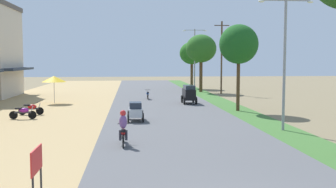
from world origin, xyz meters
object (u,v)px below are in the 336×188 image
(parked_motorbike_third, at_px, (31,108))
(median_tree_second, at_px, (239,45))
(parked_motorbike_second, at_px, (23,112))
(motorbike_foreground_rider, at_px, (123,129))
(vendor_umbrella, at_px, (54,79))
(car_hatchback_silver, at_px, (135,111))
(median_tree_third, at_px, (201,49))
(car_van_black, at_px, (189,93))
(streetlamp_near, at_px, (285,54))
(motorbike_ahead_second, at_px, (148,94))
(utility_pole_near, at_px, (222,56))
(streetlamp_mid, at_px, (195,55))
(street_signboard, at_px, (37,164))
(median_tree_fourth, at_px, (192,53))

(parked_motorbike_third, height_order, median_tree_second, median_tree_second)
(parked_motorbike_second, distance_m, motorbike_foreground_rider, 11.47)
(parked_motorbike_second, bearing_deg, vendor_umbrella, 88.70)
(car_hatchback_silver, distance_m, motorbike_foreground_rider, 7.61)
(median_tree_second, xyz_separation_m, median_tree_third, (0.39, 19.08, 0.19))
(vendor_umbrella, relative_size, car_van_black, 1.05)
(streetlamp_near, distance_m, motorbike_ahead_second, 20.34)
(utility_pole_near, height_order, motorbike_ahead_second, utility_pole_near)
(streetlamp_mid, xyz_separation_m, motorbike_ahead_second, (-6.90, -13.20, -4.15))
(vendor_umbrella, distance_m, median_tree_second, 17.14)
(median_tree_third, bearing_deg, street_signboard, -106.57)
(vendor_umbrella, xyz_separation_m, median_tree_second, (15.41, -6.92, 2.94))
(parked_motorbike_second, xyz_separation_m, streetlamp_mid, (15.86, 26.18, 4.17))
(parked_motorbike_third, distance_m, motorbike_ahead_second, 14.03)
(median_tree_third, bearing_deg, car_van_black, -104.37)
(median_tree_second, xyz_separation_m, median_tree_fourth, (0.32, 26.18, -0.25))
(median_tree_second, height_order, median_tree_fourth, median_tree_second)
(median_tree_second, bearing_deg, median_tree_third, 88.82)
(parked_motorbike_third, distance_m, streetlamp_mid, 29.07)
(parked_motorbike_second, height_order, median_tree_fourth, median_tree_fourth)
(parked_motorbike_third, bearing_deg, streetlamp_mid, 56.64)
(median_tree_third, bearing_deg, parked_motorbike_second, -125.80)
(car_van_black, xyz_separation_m, motorbike_foreground_rider, (-5.67, -17.78, -0.17))
(utility_pole_near, height_order, motorbike_foreground_rider, utility_pole_near)
(parked_motorbike_second, distance_m, streetlamp_mid, 30.89)
(median_tree_second, distance_m, utility_pole_near, 17.16)
(median_tree_third, relative_size, car_van_black, 2.97)
(parked_motorbike_second, bearing_deg, parked_motorbike_third, 89.14)
(streetlamp_near, relative_size, motorbike_ahead_second, 4.13)
(median_tree_third, distance_m, car_van_black, 14.74)
(motorbike_ahead_second, bearing_deg, car_hatchback_silver, -95.59)
(vendor_umbrella, relative_size, median_tree_fourth, 0.38)
(median_tree_second, relative_size, motorbike_foreground_rider, 3.75)
(median_tree_third, distance_m, car_hatchback_silver, 25.73)
(motorbike_foreground_rider, bearing_deg, car_van_black, 72.32)
(utility_pole_near, bearing_deg, vendor_umbrella, -150.73)
(median_tree_fourth, bearing_deg, street_signboard, -104.02)
(median_tree_fourth, relative_size, motorbike_foreground_rider, 3.65)
(car_van_black, distance_m, motorbike_ahead_second, 5.67)
(median_tree_third, distance_m, streetlamp_near, 28.03)
(median_tree_fourth, distance_m, car_hatchback_silver, 32.34)
(streetlamp_near, height_order, utility_pole_near, utility_pole_near)
(streetlamp_mid, relative_size, car_van_black, 3.38)
(median_tree_third, height_order, streetlamp_near, streetlamp_near)
(median_tree_fourth, bearing_deg, parked_motorbike_second, -118.55)
(street_signboard, relative_size, median_tree_fourth, 0.23)
(median_tree_second, height_order, car_van_black, median_tree_second)
(parked_motorbike_third, bearing_deg, median_tree_second, 3.65)
(median_tree_second, distance_m, motorbike_foreground_rider, 15.75)
(parked_motorbike_second, xyz_separation_m, median_tree_third, (16.03, 22.23, 4.88))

